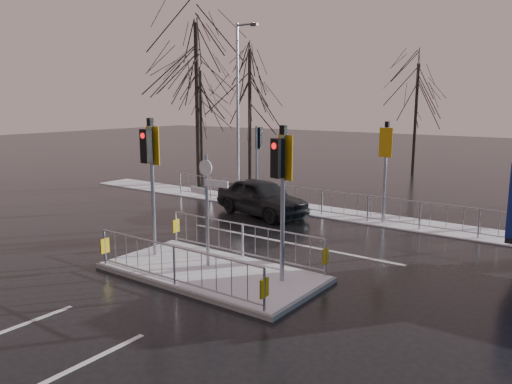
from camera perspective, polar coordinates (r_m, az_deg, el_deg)
The scene contains 11 objects.
ground at distance 13.70m, azimuth -5.09°, elevation -9.38°, with size 120.00×120.00×0.00m, color black.
snow_verge at distance 20.69m, azimuth 10.73°, elevation -2.65°, with size 30.00×2.00×0.04m, color white.
lane_markings at distance 13.47m, azimuth -6.03°, elevation -9.74°, with size 8.00×11.38×0.01m.
traffic_island at distance 13.59m, azimuth -5.12°, elevation -7.81°, with size 6.00×3.04×4.15m.
far_kerb_fixtures at distance 19.92m, azimuth 10.96°, elevation -0.23°, with size 18.00×0.65×3.83m.
car_far_lane at distance 20.40m, azimuth 0.66°, elevation -0.58°, with size 1.76×4.36×1.49m, color black.
tree_near_a at distance 28.14m, azimuth -6.81°, elevation 13.35°, with size 4.75×4.75×8.97m.
tree_near_b at distance 27.66m, azimuth -0.72°, elevation 11.47°, with size 4.00×4.00×7.55m.
tree_near_c at distance 31.29m, azimuth -6.33°, elevation 10.11°, with size 3.50×3.50×6.61m.
tree_far_a at distance 33.39m, azimuth 17.89°, elevation 10.24°, with size 3.75×3.75×7.08m.
street_lamp_left at distance 24.32m, azimuth -1.98°, elevation 10.07°, with size 1.25×0.18×8.20m.
Camera 1 is at (8.51, -9.69, 4.63)m, focal length 35.00 mm.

